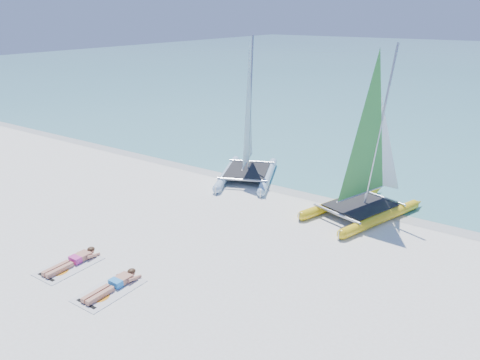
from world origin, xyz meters
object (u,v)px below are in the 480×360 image
at_px(towel_a, 69,266).
at_px(sunbather_b, 115,284).
at_px(towel_b, 109,291).
at_px(catamaran_blue, 248,137).
at_px(sunbather_a, 74,260).
at_px(catamaran_yellow, 372,161).

bearing_deg(towel_a, sunbather_b, 0.20).
bearing_deg(towel_b, sunbather_b, 90.00).
distance_m(catamaran_blue, sunbather_b, 9.76).
xyz_separation_m(sunbather_a, sunbather_b, (1.97, -0.19, 0.00)).
height_order(sunbather_a, towel_b, sunbather_a).
relative_size(catamaran_blue, towel_b, 3.39).
xyz_separation_m(catamaran_yellow, sunbather_a, (-5.77, -8.65, -1.85)).
xyz_separation_m(catamaran_yellow, sunbather_b, (-3.80, -8.83, -1.85)).
relative_size(towel_b, sunbather_b, 1.07).
bearing_deg(towel_a, catamaran_yellow, 56.89).
bearing_deg(catamaran_yellow, catamaran_blue, -167.93).
relative_size(catamaran_blue, towel_a, 3.39).
height_order(towel_a, sunbather_b, sunbather_b).
relative_size(catamaran_blue, catamaran_yellow, 1.00).
distance_m(catamaran_yellow, towel_b, 9.99).
xyz_separation_m(sunbather_a, towel_b, (1.97, -0.38, -0.11)).
bearing_deg(sunbather_a, catamaran_yellow, 56.31).
bearing_deg(catamaran_yellow, sunbather_a, -106.02).
height_order(catamaran_yellow, sunbather_b, catamaran_yellow).
height_order(catamaran_yellow, towel_a, catamaran_yellow).
bearing_deg(towel_b, catamaran_yellow, 67.19).
bearing_deg(sunbather_a, towel_a, -90.00).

